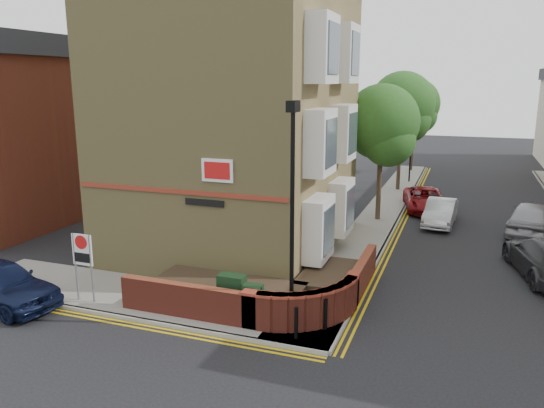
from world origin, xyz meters
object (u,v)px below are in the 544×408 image
at_px(lamppost, 292,215).
at_px(utility_cabinet_large, 232,294).
at_px(zone_sign, 83,255).
at_px(silver_car_near, 440,212).

distance_m(lamppost, utility_cabinet_large, 3.24).
height_order(utility_cabinet_large, zone_sign, zone_sign).
bearing_deg(silver_car_near, lamppost, -100.73).
distance_m(lamppost, zone_sign, 6.85).
bearing_deg(lamppost, silver_car_near, 75.51).
bearing_deg(utility_cabinet_large, lamppost, -3.01).
height_order(utility_cabinet_large, silver_car_near, utility_cabinet_large).
height_order(zone_sign, silver_car_near, zone_sign).
height_order(lamppost, utility_cabinet_large, lamppost).
relative_size(utility_cabinet_large, zone_sign, 0.55).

